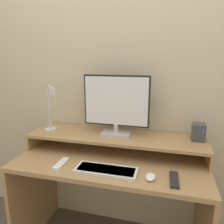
# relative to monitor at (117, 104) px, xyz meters

# --- Properties ---
(wall_back) EXTENTS (6.00, 0.05, 2.50)m
(wall_back) POSITION_rel_monitor_xyz_m (-0.00, 0.19, 0.11)
(wall_back) COLOR beige
(wall_back) RESTS_ON ground_plane
(desk) EXTENTS (1.34, 0.63, 0.77)m
(desk) POSITION_rel_monitor_xyz_m (-0.00, -0.16, -0.59)
(desk) COLOR #A87F51
(desk) RESTS_ON ground_plane
(monitor_shelf) EXTENTS (1.34, 0.35, 0.13)m
(monitor_shelf) POSITION_rel_monitor_xyz_m (-0.00, -0.02, -0.26)
(monitor_shelf) COLOR #A87F51
(monitor_shelf) RESTS_ON desk
(monitor) EXTENTS (0.50, 0.12, 0.46)m
(monitor) POSITION_rel_monitor_xyz_m (0.00, 0.00, 0.00)
(monitor) COLOR #BCBCC1
(monitor) RESTS_ON monitor_shelf
(desk_lamp) EXTENTS (0.19, 0.20, 0.37)m
(desk_lamp) POSITION_rel_monitor_xyz_m (-0.50, -0.08, -0.05)
(desk_lamp) COLOR silver
(desk_lamp) RESTS_ON monitor_shelf
(router_dock) EXTENTS (0.09, 0.10, 0.13)m
(router_dock) POSITION_rel_monitor_xyz_m (0.59, 0.04, -0.18)
(router_dock) COLOR #3D3D42
(router_dock) RESTS_ON monitor_shelf
(keyboard) EXTENTS (0.40, 0.15, 0.02)m
(keyboard) POSITION_rel_monitor_xyz_m (0.02, -0.34, -0.36)
(keyboard) COLOR silver
(keyboard) RESTS_ON desk
(mouse) EXTENTS (0.06, 0.09, 0.03)m
(mouse) POSITION_rel_monitor_xyz_m (0.30, -0.36, -0.36)
(mouse) COLOR white
(mouse) RESTS_ON desk
(remote_control) EXTENTS (0.05, 0.17, 0.02)m
(remote_control) POSITION_rel_monitor_xyz_m (-0.30, -0.33, -0.36)
(remote_control) COLOR white
(remote_control) RESTS_ON desk
(remote_secondary) EXTENTS (0.05, 0.18, 0.02)m
(remote_secondary) POSITION_rel_monitor_xyz_m (0.43, -0.34, -0.36)
(remote_secondary) COLOR black
(remote_secondary) RESTS_ON desk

